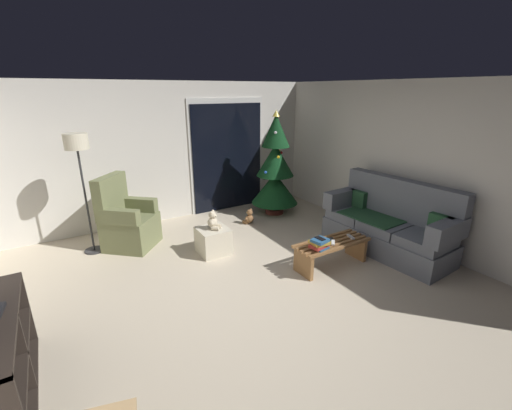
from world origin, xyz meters
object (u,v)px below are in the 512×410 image
(christmas_tree, at_px, (275,170))
(floor_lamp, at_px, (78,153))
(teddy_bear_chestnut_by_tree, at_px, (249,217))
(cell_phone, at_px, (320,238))
(ottoman, at_px, (213,241))
(armchair, at_px, (127,222))
(couch, at_px, (389,225))
(book_stack, at_px, (320,244))
(teddy_bear_cream, at_px, (213,221))
(remote_black, at_px, (328,239))
(remote_silver, at_px, (351,237))
(coffee_table, at_px, (331,250))
(remote_white, at_px, (333,243))

(christmas_tree, xyz_separation_m, floor_lamp, (-3.32, 0.04, 0.62))
(teddy_bear_chestnut_by_tree, bearing_deg, cell_phone, -93.44)
(christmas_tree, height_order, floor_lamp, christmas_tree)
(cell_phone, relative_size, ottoman, 0.33)
(christmas_tree, height_order, armchair, christmas_tree)
(couch, height_order, book_stack, couch)
(book_stack, height_order, ottoman, book_stack)
(cell_phone, bearing_deg, couch, -2.24)
(christmas_tree, height_order, ottoman, christmas_tree)
(book_stack, bearing_deg, teddy_bear_cream, 125.51)
(remote_black, xyz_separation_m, remote_silver, (0.33, -0.11, 0.00))
(couch, distance_m, teddy_bear_chestnut_by_tree, 2.41)
(floor_lamp, distance_m, teddy_bear_cream, 2.10)
(couch, height_order, christmas_tree, christmas_tree)
(couch, distance_m, ottoman, 2.68)
(teddy_bear_cream, bearing_deg, remote_silver, -39.23)
(book_stack, xyz_separation_m, ottoman, (-0.93, 1.30, -0.25))
(remote_black, bearing_deg, remote_silver, -98.80)
(teddy_bear_chestnut_by_tree, bearing_deg, floor_lamp, 174.18)
(coffee_table, bearing_deg, remote_silver, -6.29)
(remote_black, height_order, christmas_tree, christmas_tree)
(cell_phone, relative_size, teddy_bear_cream, 0.50)
(coffee_table, xyz_separation_m, remote_white, (-0.03, -0.05, 0.13))
(remote_white, bearing_deg, ottoman, -3.11)
(armchair, bearing_deg, ottoman, -41.19)
(couch, distance_m, christmas_tree, 2.37)
(armchair, bearing_deg, couch, -33.18)
(ottoman, distance_m, teddy_bear_cream, 0.32)
(book_stack, xyz_separation_m, christmas_tree, (0.84, 2.26, 0.44))
(remote_silver, bearing_deg, book_stack, -160.29)
(couch, xyz_separation_m, remote_silver, (-0.78, 0.03, -0.02))
(cell_phone, bearing_deg, book_stack, 78.47)
(christmas_tree, relative_size, ottoman, 4.54)
(armchair, distance_m, teddy_bear_chestnut_by_tree, 2.12)
(remote_black, xyz_separation_m, ottoman, (-1.22, 1.16, -0.19))
(book_stack, distance_m, armchair, 2.96)
(remote_silver, bearing_deg, remote_black, 177.84)
(remote_black, xyz_separation_m, floor_lamp, (-2.76, 2.15, 1.12))
(teddy_bear_cream, xyz_separation_m, teddy_bear_chestnut_by_tree, (1.05, 0.74, -0.39))
(remote_silver, relative_size, christmas_tree, 0.08)
(remote_black, height_order, floor_lamp, floor_lamp)
(remote_black, xyz_separation_m, cell_phone, (-0.29, -0.15, 0.14))
(coffee_table, height_order, remote_black, remote_black)
(teddy_bear_chestnut_by_tree, bearing_deg, armchair, 175.21)
(remote_white, relative_size, cell_phone, 1.08)
(couch, relative_size, teddy_bear_chestnut_by_tree, 6.94)
(christmas_tree, bearing_deg, teddy_bear_chestnut_by_tree, -162.36)
(christmas_tree, bearing_deg, remote_silver, -95.71)
(cell_phone, bearing_deg, remote_black, 25.26)
(couch, distance_m, teddy_bear_cream, 2.66)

